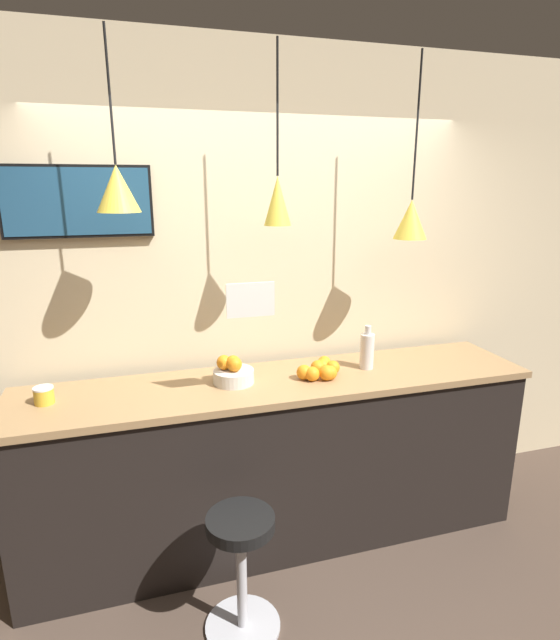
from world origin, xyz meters
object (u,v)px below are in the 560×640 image
fruit_bowl (233,372)px  mounted_tv (78,202)px  bar_stool (241,557)px  spread_jar (44,395)px  juice_bottle (367,350)px

fruit_bowl → mounted_tv: bearing=155.7°
bar_stool → fruit_bowl: 0.93m
spread_jar → bar_stool: bearing=-35.6°
fruit_bowl → juice_bottle: 0.82m
spread_jar → fruit_bowl: bearing=0.0°
bar_stool → spread_jar: 1.26m
fruit_bowl → mounted_tv: size_ratio=0.30×
fruit_bowl → juice_bottle: bearing=-0.0°
bar_stool → fruit_bowl: bearing=80.9°
fruit_bowl → juice_bottle: juice_bottle is taller
juice_bottle → mounted_tv: 1.82m
spread_jar → mounted_tv: bearing=56.4°
juice_bottle → mounted_tv: mounted_tv is taller
juice_bottle → mounted_tv: (-1.56, 0.34, 0.87)m
mounted_tv → spread_jar: bearing=-123.6°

